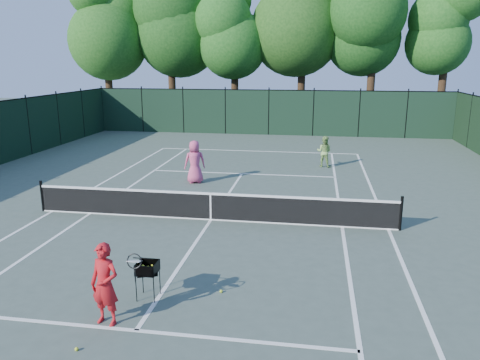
# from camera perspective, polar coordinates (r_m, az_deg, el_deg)

# --- Properties ---
(ground) EXTENTS (90.00, 90.00, 0.00)m
(ground) POSITION_cam_1_polar(r_m,az_deg,el_deg) (15.01, -3.57, -4.89)
(ground) COLOR #445348
(ground) RESTS_ON ground
(sideline_doubles_left) EXTENTS (0.10, 23.77, 0.01)m
(sideline_doubles_left) POSITION_cam_1_polar(r_m,az_deg,el_deg) (17.04, -21.91, -3.56)
(sideline_doubles_left) COLOR white
(sideline_doubles_left) RESTS_ON ground
(sideline_doubles_right) EXTENTS (0.10, 23.77, 0.01)m
(sideline_doubles_right) POSITION_cam_1_polar(r_m,az_deg,el_deg) (14.85, 17.66, -5.77)
(sideline_doubles_right) COLOR white
(sideline_doubles_right) RESTS_ON ground
(sideline_singles_left) EXTENTS (0.10, 23.77, 0.01)m
(sideline_singles_left) POSITION_cam_1_polar(r_m,az_deg,el_deg) (16.39, -17.78, -3.89)
(sideline_singles_left) COLOR white
(sideline_singles_left) RESTS_ON ground
(sideline_singles_right) EXTENTS (0.10, 23.77, 0.01)m
(sideline_singles_right) POSITION_cam_1_polar(r_m,az_deg,el_deg) (14.70, 12.35, -5.62)
(sideline_singles_right) COLOR white
(sideline_singles_right) RESTS_ON ground
(baseline_far) EXTENTS (10.97, 0.10, 0.01)m
(baseline_far) POSITION_cam_1_polar(r_m,az_deg,el_deg) (26.36, 2.12, 3.54)
(baseline_far) COLOR white
(baseline_far) RESTS_ON ground
(service_line_near) EXTENTS (8.23, 0.10, 0.01)m
(service_line_near) POSITION_cam_1_polar(r_m,az_deg,el_deg) (9.46, -12.53, -17.47)
(service_line_near) COLOR white
(service_line_near) RESTS_ON ground
(service_line_far) EXTENTS (8.23, 0.10, 0.01)m
(service_line_far) POSITION_cam_1_polar(r_m,az_deg,el_deg) (21.05, 0.26, 0.78)
(service_line_far) COLOR white
(service_line_far) RESTS_ON ground
(center_service_line) EXTENTS (0.10, 12.80, 0.01)m
(center_service_line) POSITION_cam_1_polar(r_m,az_deg,el_deg) (15.01, -3.57, -4.88)
(center_service_line) COLOR white
(center_service_line) RESTS_ON ground
(tennis_net) EXTENTS (11.69, 0.09, 1.06)m
(tennis_net) POSITION_cam_1_polar(r_m,az_deg,el_deg) (14.86, -3.60, -3.15)
(tennis_net) COLOR black
(tennis_net) RESTS_ON ground
(fence_far) EXTENTS (24.00, 0.05, 3.00)m
(fence_far) POSITION_cam_1_polar(r_m,az_deg,el_deg) (32.16, 3.52, 8.18)
(fence_far) COLOR black
(fence_far) RESTS_ON ground
(tree_0) EXTENTS (6.40, 6.40, 13.14)m
(tree_0) POSITION_cam_1_polar(r_m,az_deg,el_deg) (38.98, -16.21, 18.54)
(tree_0) COLOR black
(tree_0) RESTS_ON ground
(tree_1) EXTENTS (6.80, 6.80, 13.98)m
(tree_1) POSITION_cam_1_polar(r_m,az_deg,el_deg) (37.71, -8.60, 19.90)
(tree_1) COLOR black
(tree_1) RESTS_ON ground
(tree_2) EXTENTS (6.00, 6.00, 12.40)m
(tree_2) POSITION_cam_1_polar(r_m,az_deg,el_deg) (36.26, -0.67, 18.75)
(tree_2) COLOR black
(tree_2) RESTS_ON ground
(tree_3) EXTENTS (7.00, 7.00, 14.45)m
(tree_3) POSITION_cam_1_polar(r_m,az_deg,el_deg) (36.36, 7.80, 20.64)
(tree_3) COLOR black
(tree_3) RESTS_ON ground
(tree_4) EXTENTS (6.20, 6.20, 12.97)m
(tree_4) POSITION_cam_1_polar(r_m,az_deg,el_deg) (35.76, 16.20, 18.95)
(tree_4) COLOR black
(tree_4) RESTS_ON ground
(tree_5) EXTENTS (5.80, 5.80, 12.23)m
(tree_5) POSITION_cam_1_polar(r_m,az_deg,el_deg) (37.08, 24.11, 17.44)
(tree_5) COLOR black
(tree_5) RESTS_ON ground
(coach) EXTENTS (0.99, 0.55, 1.63)m
(coach) POSITION_cam_1_polar(r_m,az_deg,el_deg) (9.44, -16.13, -12.12)
(coach) COLOR red
(coach) RESTS_ON ground
(player_pink) EXTENTS (1.02, 0.85, 1.78)m
(player_pink) POSITION_cam_1_polar(r_m,az_deg,el_deg) (19.39, -5.54, 2.22)
(player_pink) COLOR #D54B7B
(player_pink) RESTS_ON ground
(player_green) EXTENTS (0.83, 0.72, 1.48)m
(player_green) POSITION_cam_1_polar(r_m,az_deg,el_deg) (22.67, 10.23, 3.44)
(player_green) COLOR #87B259
(player_green) RESTS_ON ground
(ball_hopper) EXTENTS (0.55, 0.55, 0.82)m
(ball_hopper) POSITION_cam_1_polar(r_m,az_deg,el_deg) (10.24, -11.23, -10.49)
(ball_hopper) COLOR black
(ball_hopper) RESTS_ON ground
(loose_ball_near_cart) EXTENTS (0.07, 0.07, 0.07)m
(loose_ball_near_cart) POSITION_cam_1_polar(r_m,az_deg,el_deg) (9.17, -19.30, -18.87)
(loose_ball_near_cart) COLOR #D2E42E
(loose_ball_near_cart) RESTS_ON ground
(loose_ball_midcourt) EXTENTS (0.07, 0.07, 0.07)m
(loose_ball_midcourt) POSITION_cam_1_polar(r_m,az_deg,el_deg) (10.54, -2.32, -13.40)
(loose_ball_midcourt) COLOR #BBD92C
(loose_ball_midcourt) RESTS_ON ground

